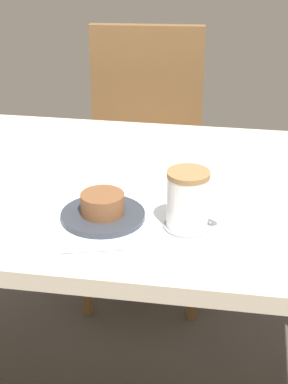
{
  "coord_description": "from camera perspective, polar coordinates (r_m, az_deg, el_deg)",
  "views": [
    {
      "loc": [
        0.26,
        -1.26,
        1.35
      ],
      "look_at": [
        0.08,
        -0.14,
        0.79
      ],
      "focal_mm": 60.0,
      "sensor_mm": 36.0,
      "label": 1
    }
  ],
  "objects": [
    {
      "name": "coffee_mug",
      "position": [
        1.21,
        4.01,
        -0.62
      ],
      "size": [
        0.11,
        0.08,
        0.11
      ],
      "color": "white",
      "rests_on": "coffee_coaster"
    },
    {
      "name": "pastry_plate",
      "position": [
        1.27,
        -3.78,
        -2.09
      ],
      "size": [
        0.17,
        0.17,
        0.01
      ],
      "primitive_type": "cylinder",
      "color": "#333842",
      "rests_on": "placemat"
    },
    {
      "name": "wooden_chair",
      "position": [
        2.2,
        0.06,
        3.45
      ],
      "size": [
        0.46,
        0.46,
        0.9
      ],
      "rotation": [
        0.0,
        0.0,
        3.24
      ],
      "color": "brown",
      "rests_on": "ground_plane"
    },
    {
      "name": "placemat",
      "position": [
        1.26,
        -0.3,
        -2.75
      ],
      "size": [
        0.42,
        0.3,
        0.0
      ],
      "primitive_type": "cube",
      "color": "white",
      "rests_on": "dining_table"
    },
    {
      "name": "coffee_coaster",
      "position": [
        1.24,
        3.82,
        -3.04
      ],
      "size": [
        0.09,
        0.09,
        0.0
      ],
      "primitive_type": "cylinder",
      "color": "#99999E",
      "rests_on": "placemat"
    },
    {
      "name": "pastry",
      "position": [
        1.26,
        -3.82,
        -1.03
      ],
      "size": [
        0.09,
        0.09,
        0.04
      ],
      "primitive_type": "cylinder",
      "color": "brown",
      "rests_on": "pastry_plate"
    },
    {
      "name": "teaspoon",
      "position": [
        1.17,
        -4.4,
        -5.12
      ],
      "size": [
        0.13,
        0.04,
        0.01
      ],
      "primitive_type": "cylinder",
      "rotation": [
        0.0,
        1.57,
        0.27
      ],
      "color": "silver",
      "rests_on": "placemat"
    },
    {
      "name": "dining_table",
      "position": [
        1.47,
        -2.07,
        -1.88
      ],
      "size": [
        1.3,
        0.77,
        0.74
      ],
      "color": "beige",
      "rests_on": "ground_plane"
    }
  ]
}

